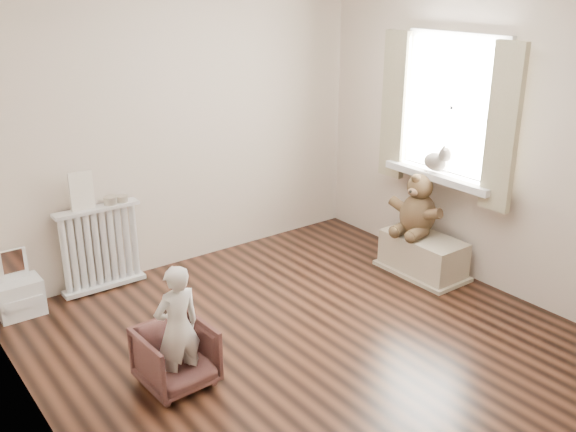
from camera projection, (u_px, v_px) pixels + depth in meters
floor at (308, 341)px, 4.64m from camera, size 3.60×3.60×0.01m
back_wall at (181, 121)px, 5.53m from camera, size 3.60×0.02×2.60m
front_wall at (565, 261)px, 2.83m from camera, size 3.60×0.02×2.60m
left_wall at (27, 230)px, 3.17m from camera, size 0.02×3.60×2.60m
right_wall at (484, 131)px, 5.19m from camera, size 0.02×3.60×2.60m
window at (454, 107)px, 5.34m from camera, size 0.03×0.90×1.10m
window_sill at (441, 176)px, 5.49m from camera, size 0.22×1.10×0.06m
curtain_left at (503, 129)px, 4.87m from camera, size 0.06×0.26×1.30m
curtain_right at (394, 106)px, 5.72m from camera, size 0.06×0.26×1.30m
radiator at (101, 246)px, 5.28m from camera, size 0.69×0.13×0.73m
paper_doll at (82, 191)px, 5.05m from camera, size 0.19×0.02×0.32m
tin_a at (110, 200)px, 5.22m from camera, size 0.11×0.11×0.06m
tin_b at (122, 199)px, 5.27m from camera, size 0.09×0.09×0.05m
toy_vanity at (17, 282)px, 4.91m from camera, size 0.34×0.24×0.53m
armchair at (176, 357)px, 4.09m from camera, size 0.46×0.47×0.41m
child at (178, 328)px, 3.97m from camera, size 0.31×0.21×0.84m
toy_bench at (423, 252)px, 5.64m from camera, size 0.39×0.73×0.34m
teddy_bear at (419, 198)px, 5.56m from camera, size 0.50×0.41×0.55m
plush_cat at (436, 160)px, 5.48m from camera, size 0.20×0.30×0.24m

